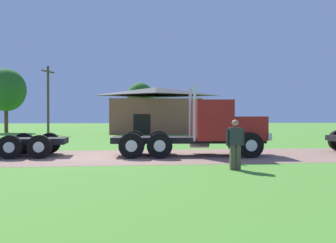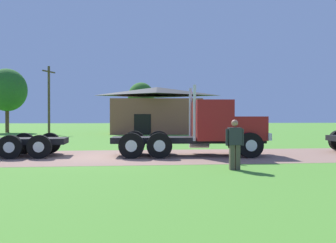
{
  "view_description": "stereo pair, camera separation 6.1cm",
  "coord_description": "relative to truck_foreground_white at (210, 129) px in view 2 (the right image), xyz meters",
  "views": [
    {
      "loc": [
        1.12,
        -16.95,
        1.84
      ],
      "look_at": [
        3.03,
        0.88,
        1.64
      ],
      "focal_mm": 38.31,
      "sensor_mm": 36.0,
      "label": 1
    },
    {
      "loc": [
        1.18,
        -16.96,
        1.84
      ],
      "look_at": [
        3.03,
        0.88,
        1.64
      ],
      "focal_mm": 38.31,
      "sensor_mm": 36.0,
      "label": 2
    }
  ],
  "objects": [
    {
      "name": "shed_building",
      "position": [
        -0.8,
        24.27,
        1.3
      ],
      "size": [
        11.04,
        7.61,
        5.36
      ],
      "color": "brown",
      "rests_on": "ground_plane"
    },
    {
      "name": "visitor_by_barrel",
      "position": [
        -0.18,
        -4.76,
        -0.31
      ],
      "size": [
        0.65,
        0.26,
        1.76
      ],
      "color": "#2D2D33",
      "rests_on": "ground_plane"
    },
    {
      "name": "utility_pole_near",
      "position": [
        -12.85,
        23.79,
        2.73
      ],
      "size": [
        0.99,
        2.08,
        7.52
      ],
      "color": "#4E3F27",
      "rests_on": "ground_plane"
    },
    {
      "name": "truck_foreground_white",
      "position": [
        0.0,
        0.0,
        0.0
      ],
      "size": [
        7.49,
        3.04,
        3.33
      ],
      "color": "black",
      "rests_on": "ground_plane"
    },
    {
      "name": "tree_right",
      "position": [
        -2.47,
        30.2,
        3.22
      ],
      "size": [
        3.49,
        3.49,
        6.44
      ],
      "color": "#513823",
      "rests_on": "ground_plane"
    },
    {
      "name": "ground_plane",
      "position": [
        -4.99,
        -0.04,
        -1.27
      ],
      "size": [
        200.0,
        200.0,
        0.0
      ],
      "primitive_type": "plane",
      "color": "#508E2F"
    },
    {
      "name": "dirt_track",
      "position": [
        -4.99,
        -0.04,
        -1.27
      ],
      "size": [
        120.0,
        6.52,
        0.01
      ],
      "primitive_type": "cube",
      "color": "#8F6C5B",
      "rests_on": "ground_plane"
    },
    {
      "name": "tree_mid",
      "position": [
        -18.9,
        28.62,
        3.92
      ],
      "size": [
        4.74,
        4.74,
        7.82
      ],
      "color": "#513823",
      "rests_on": "ground_plane"
    }
  ]
}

